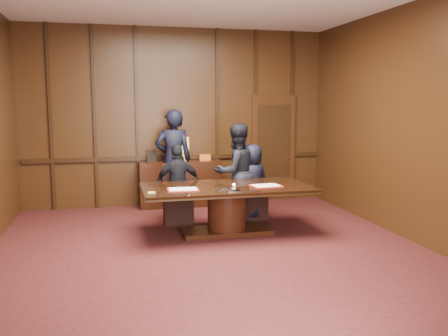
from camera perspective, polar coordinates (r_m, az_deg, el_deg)
name	(u,v)px	position (r m, az deg, el deg)	size (l,w,h in m)	color
room	(218,127)	(6.24, -0.70, 4.90)	(7.00, 7.04, 3.50)	#340E0E
sideboard	(180,182)	(9.42, -5.28, -1.67)	(1.60, 0.45, 1.54)	black
conference_table	(227,202)	(7.41, 0.34, -4.09)	(2.62, 1.32, 0.76)	black
folder_left	(183,189)	(7.06, -4.97, -2.58)	(0.48, 0.36, 0.02)	#B51F10
folder_right	(266,186)	(7.37, 5.07, -2.14)	(0.50, 0.38, 0.02)	#B51F10
inkstand	(234,188)	(6.92, 1.23, -2.38)	(0.20, 0.14, 0.12)	white
notepad	(151,193)	(6.88, -8.72, -2.93)	(0.10, 0.07, 0.01)	#D9C66A
chair_left	(178,206)	(8.18, -5.57, -4.53)	(0.50, 0.50, 0.99)	black
chair_right	(250,202)	(8.45, 3.20, -4.10)	(0.50, 0.50, 0.99)	black
signatory_left	(178,184)	(8.03, -5.54, -1.95)	(0.80, 0.33, 1.36)	black
signatory_right	(252,182)	(8.31, 3.38, -1.67)	(0.65, 0.43, 1.34)	black
witness_left	(174,159)	(9.18, -6.09, 1.05)	(0.70, 0.46, 1.92)	black
witness_right	(236,172)	(8.23, 1.49, -0.49)	(0.82, 0.64, 1.69)	black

